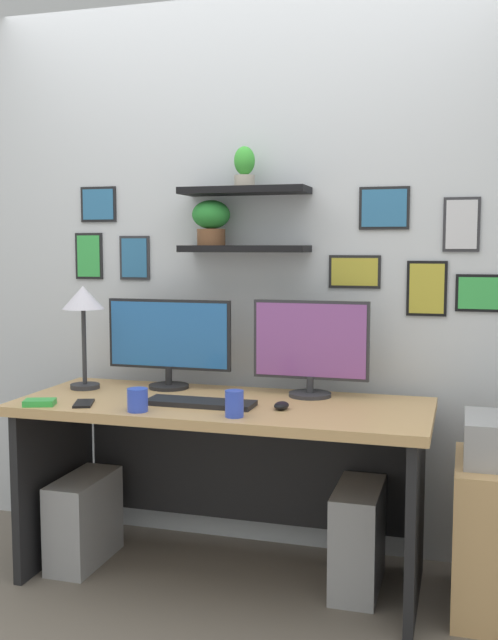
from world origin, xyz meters
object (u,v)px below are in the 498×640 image
Objects in this scene: monitor_left at (169,340)px; keyboard at (200,403)px; scissors_tray at (40,402)px; computer_tower_right at (358,538)px; monitor_right at (311,346)px; pen_cup at (234,404)px; desk at (227,448)px; desk_lamp at (83,307)px; computer_tower_left at (84,519)px; cell_phone at (84,403)px; computer_mouse at (281,406)px; coffee_mug at (138,400)px.

monitor_left is 1.31× the size of keyboard.
computer_tower_right is at bearing 15.11° from scissors_tray.
monitor_right reaches higher than pen_cup.
monitor_right is (0.32, 0.16, 0.42)m from desk.
monitor_right is at bearing 6.75° from desk_lamp.
desk is at bearing 7.03° from computer_tower_left.
monitor_left reaches higher than scissors_tray.
desk_lamp reaches higher than desk.
monitor_left is at bearing 134.56° from pen_cup.
desk_lamp is at bearing 97.24° from cell_phone.
computer_mouse is 0.56m from coffee_mug.
monitor_left is at bearing 130.52° from keyboard.
keyboard is at bearing 141.11° from pen_cup.
computer_mouse reaches higher than computer_tower_left.
pen_cup reaches higher than cell_phone.
computer_mouse is 0.22× the size of computer_tower_left.
pen_cup is (0.65, -0.03, 0.05)m from cell_phone.
desk is at bearing 65.93° from keyboard.
monitor_right is 0.97m from cell_phone.
coffee_mug reaches higher than desk.
cell_phone is (-0.52, -0.27, 0.21)m from desk.
computer_tower_right is (0.88, -0.15, -0.76)m from monitor_left.
keyboard is 4.40× the size of pen_cup.
scissors_tray is 0.30× the size of computer_tower_left.
monitor_left is 1.44× the size of computer_tower_left.
coffee_mug is (-0.58, -0.48, -0.17)m from monitor_right.
keyboard is at bearing -176.67° from computer_mouse.
computer_mouse is (-0.06, -0.28, -0.20)m from monitor_right.
computer_tower_left is (-0.38, 0.24, -0.60)m from coffee_mug.
keyboard is (-0.06, -0.14, 0.22)m from desk.
keyboard is 0.96× the size of desk_lamp.
monitor_left is 0.65m from monitor_right.
monitor_right reaches higher than computer_tower_left.
pen_cup is (0.45, -0.46, -0.17)m from monitor_left.
desk_lamp is 0.64m from coffee_mug.
desk is 0.79m from scissors_tray.
cell_phone is (-0.45, -0.12, -0.01)m from keyboard.
desk_lamp is at bearing 111.73° from computer_tower_left.
pen_cup reaches higher than computer_tower_left.
cell_phone is at bearing -62.00° from desk_lamp.
computer_tower_left is (-0.63, -0.08, -0.35)m from desk.
pen_cup is 0.81m from scissors_tray.
desk_lamp is at bearing 90.08° from scissors_tray.
cell_phone is at bearing -114.49° from monitor_left.
cell_phone is 0.65m from pen_cup.
scissors_tray reaches higher than keyboard.
pen_cup is at bearing -22.74° from desk_lamp.
cell_phone is 1.17× the size of scissors_tray.
computer_tower_right is (0.29, 0.13, -0.55)m from computer_mouse.
computer_mouse is at bearing 51.53° from pen_cup.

